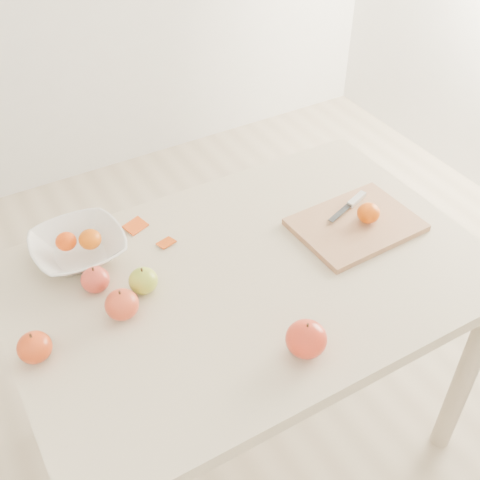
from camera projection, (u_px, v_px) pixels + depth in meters
ground at (248, 433)px, 2.01m from camera, size 3.50×3.50×0.00m
table at (250, 299)px, 1.58m from camera, size 1.20×0.80×0.75m
cutting_board at (356, 225)px, 1.65m from camera, size 0.33×0.25×0.02m
board_tangerine at (368, 213)px, 1.63m from camera, size 0.06×0.06×0.05m
fruit_bowl at (79, 248)px, 1.55m from camera, size 0.24×0.24×0.06m
bowl_tangerine_near at (66, 241)px, 1.53m from camera, size 0.05×0.05×0.05m
bowl_tangerine_far at (90, 239)px, 1.53m from camera, size 0.06×0.06×0.05m
orange_peel_a at (136, 227)px, 1.65m from camera, size 0.07×0.06×0.01m
orange_peel_b at (166, 243)px, 1.60m from camera, size 0.05×0.04×0.01m
paring_knife at (354, 201)px, 1.70m from camera, size 0.17×0.07×0.01m
apple_green at (143, 281)px, 1.45m from camera, size 0.07×0.07×0.06m
apple_red_d at (35, 347)px, 1.29m from camera, size 0.08×0.08×0.07m
apple_red_a at (95, 280)px, 1.45m from camera, size 0.07×0.07×0.06m
apple_red_b at (122, 305)px, 1.39m from camera, size 0.08×0.08×0.07m
apple_red_c at (306, 339)px, 1.30m from camera, size 0.09×0.09×0.08m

